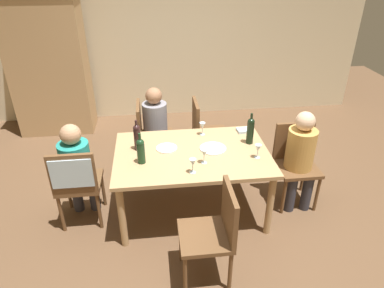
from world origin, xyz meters
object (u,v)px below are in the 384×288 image
object	(u,v)px
chair_far_right	(204,129)
wine_bottle_dark_red	(250,130)
wine_glass_far	(202,126)
armoire_cabinet	(48,63)
chair_left_end	(76,179)
wine_glass_centre	(204,154)
wine_glass_near_right	(258,148)
wine_bottle_short_olive	(141,150)
person_man_bearded	(157,123)
wine_bottle_tall_green	(137,136)
dining_table	(192,159)
dinner_plate_guest_left	(213,148)
person_woman_host	(77,166)
chair_far_left	(149,132)
chair_right_end	(295,158)
person_man_guest	(301,154)
dinner_plate_host	(167,148)
wine_glass_near_left	(193,163)

from	to	relation	value
chair_far_right	wine_bottle_dark_red	world-z (taller)	wine_bottle_dark_red
chair_far_right	wine_glass_far	size ratio (longest dim) A/B	6.17
armoire_cabinet	chair_left_end	world-z (taller)	armoire_cabinet
wine_glass_centre	wine_glass_near_right	world-z (taller)	same
wine_bottle_short_olive	person_man_bearded	bearing A→B (deg)	80.14
chair_far_right	person_man_bearded	distance (m)	0.62
wine_bottle_tall_green	wine_bottle_dark_red	distance (m)	1.19
chair_left_end	dining_table	bearing A→B (deg)	6.00
person_man_bearded	dinner_plate_guest_left	xyz separation A→B (m)	(0.56, -0.87, 0.10)
chair_far_right	person_woman_host	size ratio (longest dim) A/B	0.81
dining_table	wine_bottle_tall_green	xyz separation A→B (m)	(-0.55, 0.13, 0.24)
dining_table	chair_far_left	size ratio (longest dim) A/B	1.73
dining_table	person_woman_host	distance (m)	1.18
armoire_cabinet	wine_glass_far	bearing A→B (deg)	-42.74
person_woman_host	chair_far_left	bearing A→B (deg)	50.60
dining_table	chair_right_end	bearing A→B (deg)	4.24
person_man_bearded	person_man_guest	distance (m)	1.78
chair_left_end	dinner_plate_guest_left	bearing A→B (deg)	6.80
chair_far_left	wine_glass_centre	world-z (taller)	chair_far_left
chair_far_left	dinner_plate_host	xyz separation A→B (m)	(0.19, -0.81, 0.22)
person_man_bearded	wine_glass_far	xyz separation A→B (m)	(0.50, -0.53, 0.20)
person_man_bearded	wine_bottle_dark_red	size ratio (longest dim) A/B	3.24
chair_left_end	person_woman_host	distance (m)	0.16
person_man_guest	dinner_plate_guest_left	world-z (taller)	person_man_guest
chair_right_end	dinner_plate_host	size ratio (longest dim) A/B	4.15
chair_left_end	chair_far_left	size ratio (longest dim) A/B	1.00
person_man_guest	dinner_plate_host	xyz separation A→B (m)	(-1.43, 0.13, 0.09)
dining_table	chair_far_left	xyz separation A→B (m)	(-0.45, 0.92, -0.13)
wine_bottle_dark_red	dinner_plate_host	xyz separation A→B (m)	(-0.90, -0.02, -0.15)
wine_glass_near_right	wine_glass_far	world-z (taller)	same
chair_far_right	dinner_plate_guest_left	world-z (taller)	chair_far_right
armoire_cabinet	person_woman_host	size ratio (longest dim) A/B	1.93
chair_far_left	chair_far_right	xyz separation A→B (m)	(0.72, 0.00, 0.00)
wine_glass_near_right	chair_right_end	bearing A→B (deg)	26.45
dinner_plate_host	dinner_plate_guest_left	size ratio (longest dim) A/B	0.79
wine_glass_near_left	chair_far_right	bearing A→B (deg)	76.49
chair_left_end	wine_glass_near_left	world-z (taller)	chair_left_end
chair_right_end	wine_bottle_tall_green	world-z (taller)	wine_bottle_tall_green
chair_right_end	person_woman_host	size ratio (longest dim) A/B	0.81
wine_glass_far	chair_left_end	bearing A→B (deg)	-159.33
dining_table	chair_left_end	xyz separation A→B (m)	(-1.18, -0.12, -0.07)
chair_left_end	chair_far_right	distance (m)	1.78
chair_far_right	person_woman_host	bearing A→B (deg)	-58.43
person_man_bearded	dining_table	bearing A→B (deg)	19.97
wine_bottle_dark_red	wine_glass_centre	xyz separation A→B (m)	(-0.55, -0.34, -0.05)
armoire_cabinet	chair_left_end	size ratio (longest dim) A/B	2.37
wine_glass_near_right	armoire_cabinet	bearing A→B (deg)	135.82
chair_right_end	wine_bottle_short_olive	size ratio (longest dim) A/B	2.85
chair_right_end	chair_far_right	xyz separation A→B (m)	(-0.91, 0.83, 0.00)
wine_bottle_short_olive	wine_glass_near_right	world-z (taller)	wine_bottle_short_olive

